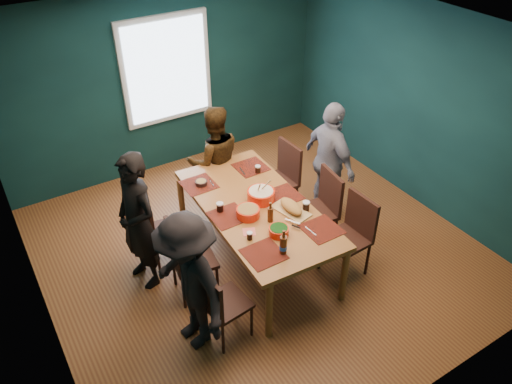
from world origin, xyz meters
TOP-DOWN VIEW (x-y plane):
  - room at (0.00, 0.27)m, footprint 5.01×5.01m
  - dining_table at (-0.12, -0.17)m, footprint 1.23×2.29m
  - chair_left_far at (-1.09, 0.42)m, footprint 0.50×0.50m
  - chair_left_mid at (-1.07, -0.21)m, footprint 0.51×0.51m
  - chair_left_near at (-1.05, -0.95)m, footprint 0.47×0.47m
  - chair_right_far at (0.71, 0.51)m, footprint 0.49×0.49m
  - chair_right_mid at (0.75, -0.29)m, footprint 0.52×0.52m
  - chair_right_near at (0.75, -0.86)m, footprint 0.48×0.48m
  - person_far_left at (-1.38, 0.27)m, footprint 0.52×0.68m
  - person_back at (-0.02, 1.04)m, footprint 0.88×0.76m
  - person_right at (1.21, 0.17)m, footprint 0.44×0.98m
  - person_near_left at (-1.29, -0.81)m, footprint 0.72×1.10m
  - bowl_salad at (-0.31, -0.28)m, footprint 0.26×0.26m
  - bowl_dumpling at (-0.02, -0.10)m, footprint 0.32×0.32m
  - bowl_herbs at (-0.19, -0.72)m, footprint 0.21×0.21m
  - cutting_board at (0.15, -0.46)m, footprint 0.32×0.57m
  - small_bowl at (-0.47, 0.54)m, footprint 0.14×0.14m
  - beer_bottle_a at (-0.31, -0.98)m, footprint 0.08×0.08m
  - beer_bottle_b at (-0.14, -0.48)m, footprint 0.06×0.06m
  - cola_glass_a at (-0.49, -0.62)m, footprint 0.06×0.06m
  - cola_glass_b at (0.30, -0.53)m, footprint 0.08×0.08m
  - cola_glass_c at (0.25, 0.41)m, footprint 0.07×0.07m
  - cola_glass_d at (-0.52, -0.04)m, footprint 0.08×0.08m
  - napkin_a at (0.22, -0.15)m, footprint 0.14×0.14m
  - napkin_b at (-0.44, -0.52)m, footprint 0.18×0.18m
  - napkin_c at (0.23, -0.92)m, footprint 0.22×0.22m

SIDE VIEW (x-z plane):
  - chair_left_near at x=-1.05m, z-range 0.08..1.01m
  - chair_left_far at x=-1.09m, z-range 0.08..1.03m
  - chair_left_mid at x=-1.07m, z-range 0.08..1.08m
  - chair_right_near at x=0.75m, z-range 0.08..1.10m
  - chair_right_mid at x=0.75m, z-range 0.08..1.11m
  - chair_right_far at x=0.71m, z-range 0.09..1.12m
  - dining_table at x=-0.12m, z-range 0.34..1.19m
  - person_back at x=-0.02m, z-range 0.00..1.55m
  - person_near_left at x=-1.29m, z-range 0.00..1.59m
  - person_right at x=1.21m, z-range 0.00..1.64m
  - person_far_left at x=-1.38m, z-range 0.00..1.68m
  - napkin_a at x=0.22m, z-range 0.85..0.85m
  - napkin_b at x=-0.44m, z-range 0.85..0.85m
  - napkin_c at x=0.23m, z-range 0.85..0.85m
  - small_bowl at x=-0.47m, z-range 0.85..0.91m
  - cola_glass_a at x=-0.49m, z-range 0.85..0.94m
  - bowl_herbs at x=-0.19m, z-range 0.85..0.94m
  - cola_glass_c at x=0.25m, z-range 0.85..0.95m
  - cutting_board at x=0.15m, z-range 0.84..0.96m
  - bowl_salad at x=-0.31m, z-range 0.85..0.96m
  - cola_glass_d at x=-0.52m, z-range 0.85..0.97m
  - cola_glass_b at x=0.30m, z-range 0.85..0.97m
  - bowl_dumpling at x=-0.02m, z-range 0.77..1.07m
  - beer_bottle_b at x=-0.14m, z-range 0.82..1.07m
  - beer_bottle_a at x=-0.31m, z-range 0.81..1.09m
  - room at x=0.00m, z-range 0.01..2.73m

